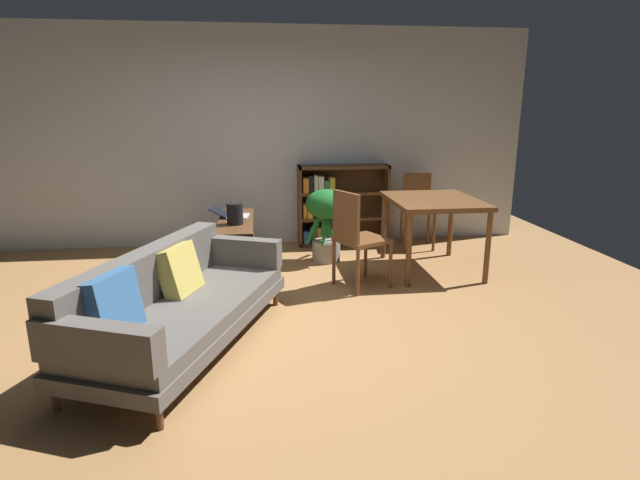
{
  "coord_description": "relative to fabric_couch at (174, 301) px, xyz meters",
  "views": [
    {
      "loc": [
        -0.08,
        -3.89,
        1.75
      ],
      "look_at": [
        0.48,
        0.6,
        0.56
      ],
      "focal_mm": 28.63,
      "sensor_mm": 36.0,
      "label": 1
    }
  ],
  "objects": [
    {
      "name": "ground_plane",
      "position": [
        0.71,
        0.28,
        -0.36
      ],
      "size": [
        8.16,
        8.16,
        0.0
      ],
      "primitive_type": "plane",
      "color": "#9E7042"
    },
    {
      "name": "back_wall_panel",
      "position": [
        0.71,
        2.98,
        0.99
      ],
      "size": [
        6.8,
        0.1,
        2.7
      ],
      "primitive_type": "cube",
      "color": "silver",
      "rests_on": "ground_plane"
    },
    {
      "name": "fabric_couch",
      "position": [
        0.0,
        0.0,
        0.0
      ],
      "size": [
        1.52,
        2.21,
        0.74
      ],
      "color": "#56351E",
      "rests_on": "ground_plane"
    },
    {
      "name": "media_console",
      "position": [
        0.39,
        1.86,
        -0.09
      ],
      "size": [
        0.38,
        1.27,
        0.55
      ],
      "color": "#56351E",
      "rests_on": "ground_plane"
    },
    {
      "name": "open_laptop",
      "position": [
        0.33,
        2.03,
        0.22
      ],
      "size": [
        0.45,
        0.33,
        0.11
      ],
      "color": "silver",
      "rests_on": "media_console"
    },
    {
      "name": "desk_speaker",
      "position": [
        0.39,
        1.66,
        0.3
      ],
      "size": [
        0.17,
        0.17,
        0.22
      ],
      "color": "black",
      "rests_on": "media_console"
    },
    {
      "name": "potted_floor_plant",
      "position": [
        1.4,
        2.03,
        0.17
      ],
      "size": [
        0.49,
        0.55,
        0.84
      ],
      "color": "#9E9389",
      "rests_on": "ground_plane"
    },
    {
      "name": "dining_table",
      "position": [
        2.5,
        1.56,
        0.35
      ],
      "size": [
        0.91,
        1.11,
        0.79
      ],
      "color": "brown",
      "rests_on": "ground_plane"
    },
    {
      "name": "dining_chair_near",
      "position": [
        1.56,
        1.09,
        0.18
      ],
      "size": [
        0.59,
        0.58,
        0.97
      ],
      "color": "brown",
      "rests_on": "ground_plane"
    },
    {
      "name": "dining_chair_far",
      "position": [
        2.64,
        2.55,
        0.16
      ],
      "size": [
        0.44,
        0.46,
        0.92
      ],
      "color": "brown",
      "rests_on": "ground_plane"
    },
    {
      "name": "bookshelf",
      "position": [
        1.63,
        2.8,
        0.14
      ],
      "size": [
        1.16,
        0.3,
        1.02
      ],
      "color": "#56351E",
      "rests_on": "ground_plane"
    }
  ]
}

